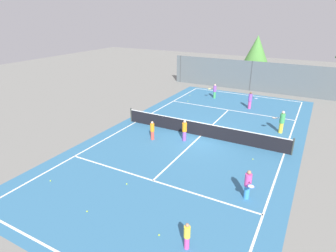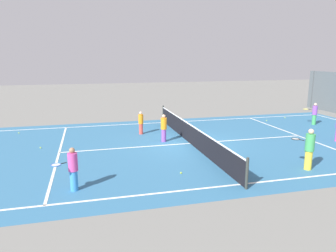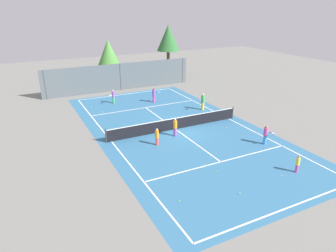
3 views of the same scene
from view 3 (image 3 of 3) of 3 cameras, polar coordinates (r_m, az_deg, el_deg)
The scene contains 21 objects.
ground_plane at distance 25.69m, azimuth 1.36°, elevation -0.59°, with size 80.00×80.00×0.00m, color slate.
court_surface at distance 25.69m, azimuth 1.36°, elevation -0.59°, with size 13.00×25.00×0.01m.
tennis_net at distance 25.50m, azimuth 1.37°, elevation 0.47°, with size 11.90×0.10×1.10m.
perimeter_fence at distance 37.59m, azimuth -8.83°, elevation 8.96°, with size 18.00×0.12×3.20m.
tree_0 at distance 45.67m, azimuth 0.04°, elevation 15.94°, with size 3.23×3.23×7.00m.
tree_1 at distance 40.01m, azimuth -10.97°, elevation 13.16°, with size 2.79×2.79×5.64m.
player_0 at distance 32.56m, azimuth -2.61°, elevation 5.75°, with size 0.91×0.55×1.55m.
player_1 at distance 23.81m, azimuth 17.64°, elevation -1.54°, with size 0.63×0.88×1.48m.
player_2 at distance 24.10m, azimuth 1.33°, elevation -0.23°, with size 0.31×0.31×1.45m.
player_3 at distance 20.68m, azimuth 22.86°, elevation -6.49°, with size 0.24×0.24×1.13m.
player_4 at distance 32.77m, azimuth -10.10°, elevation 5.43°, with size 0.78×0.77×1.43m.
player_5 at distance 22.60m, azimuth -2.05°, elevation -1.98°, with size 0.28×0.28×1.31m.
player_6 at distance 30.35m, azimuth 6.46°, elevation 4.53°, with size 0.90×0.68×1.64m.
ball_crate at distance 26.53m, azimuth 2.48°, elevation 0.56°, with size 0.43×0.30×0.43m.
tennis_ball_0 at distance 26.39m, azimuth 10.79°, elevation -0.28°, with size 0.07×0.07×0.07m, color #CCE533.
tennis_ball_1 at distance 20.13m, azimuth 20.26°, elevation -8.65°, with size 0.07×0.07×0.07m, color #CCE533.
tennis_ball_2 at distance 19.63m, azimuth 9.03°, elevation -8.26°, with size 0.07×0.07×0.07m, color #CCE533.
tennis_ball_3 at distance 32.00m, azimuth -14.00°, elevation 3.39°, with size 0.07×0.07×0.07m, color #CCE533.
tennis_ball_4 at distance 30.39m, azimuth -12.04°, elevation 2.59°, with size 0.07×0.07×0.07m, color #CCE533.
tennis_ball_5 at distance 17.83m, azimuth 13.11°, elevation -11.96°, with size 0.07×0.07×0.07m, color #CCE533.
tennis_ball_6 at distance 16.81m, azimuth 2.03°, elevation -13.63°, with size 0.07×0.07×0.07m, color #CCE533.
Camera 3 is at (-11.25, -20.93, 9.76)m, focal length 32.92 mm.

